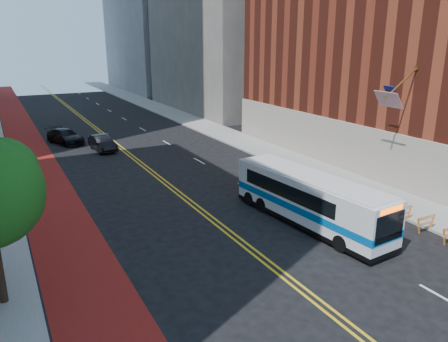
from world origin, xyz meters
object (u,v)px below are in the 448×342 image
car_c (65,136)px  car_a (24,174)px  transit_bus (308,198)px  car_b (102,143)px

car_c → car_a: bearing=-131.8°
car_a → car_c: bearing=67.0°
transit_bus → car_a: transit_bus is taller
car_b → car_c: bearing=114.0°
car_c → car_b: bearing=-81.4°
transit_bus → car_a: size_ratio=2.33×
car_b → car_a: bearing=-139.7°
transit_bus → car_c: (-9.08, 27.94, -0.81)m
transit_bus → car_c: bearing=102.9°
transit_bus → car_b: size_ratio=2.44×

